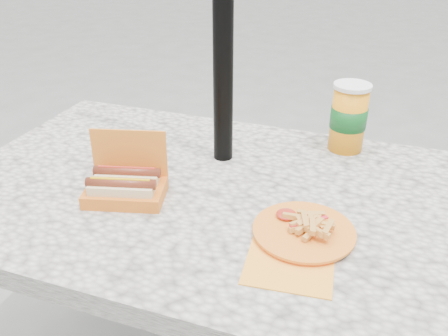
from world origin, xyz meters
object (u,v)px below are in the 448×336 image
(umbrella_pole, at_px, (223,23))
(fries_plate, at_px, (303,232))
(hotdog_box, at_px, (126,185))
(soda_cup, at_px, (349,117))

(umbrella_pole, distance_m, fries_plate, 0.51)
(hotdog_box, bearing_deg, fries_plate, -16.51)
(umbrella_pole, height_order, hotdog_box, umbrella_pole)
(hotdog_box, bearing_deg, soda_cup, 29.17)
(fries_plate, bearing_deg, hotdog_box, 178.35)
(umbrella_pole, relative_size, hotdog_box, 11.00)
(soda_cup, bearing_deg, umbrella_pole, -151.78)
(umbrella_pole, height_order, soda_cup, umbrella_pole)
(umbrella_pole, xyz_separation_m, fries_plate, (0.27, -0.28, -0.34))
(umbrella_pole, distance_m, hotdog_box, 0.44)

